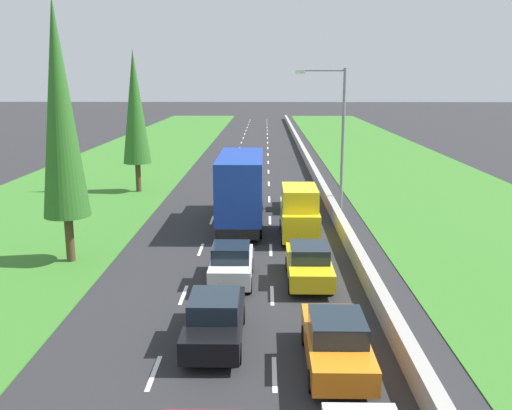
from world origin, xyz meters
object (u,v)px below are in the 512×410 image
object	(u,v)px
yellow_sedan_right_lane	(309,263)
blue_box_truck_centre_lane	(241,187)
orange_hatchback_right_lane	(298,196)
poplar_tree_third	(135,108)
orange_sedan_right_lane	(336,342)
street_light_mast	(338,129)
white_hatchback_centre_lane	(232,264)
yellow_van_right_lane	(299,213)
black_sedan_centre_lane	(215,319)
poplar_tree_second	(60,110)

from	to	relation	value
yellow_sedan_right_lane	blue_box_truck_centre_lane	size ratio (longest dim) A/B	0.48
yellow_sedan_right_lane	orange_hatchback_right_lane	distance (m)	13.58
orange_hatchback_right_lane	poplar_tree_third	bearing A→B (deg)	155.15
orange_sedan_right_lane	blue_box_truck_centre_lane	xyz separation A→B (m)	(-3.48, 16.68, 1.37)
street_light_mast	yellow_sedan_right_lane	bearing A→B (deg)	-101.50
orange_sedan_right_lane	white_hatchback_centre_lane	world-z (taller)	white_hatchback_centre_lane
yellow_van_right_lane	street_light_mast	distance (m)	8.52
black_sedan_centre_lane	poplar_tree_third	distance (m)	26.40
orange_hatchback_right_lane	street_light_mast	bearing A→B (deg)	2.97
poplar_tree_third	white_hatchback_centre_lane	bearing A→B (deg)	-66.93
black_sedan_centre_lane	orange_sedan_right_lane	size ratio (longest dim) A/B	1.00
yellow_van_right_lane	orange_hatchback_right_lane	world-z (taller)	yellow_van_right_lane
orange_sedan_right_lane	white_hatchback_centre_lane	bearing A→B (deg)	116.66
black_sedan_centre_lane	white_hatchback_centre_lane	xyz separation A→B (m)	(0.21, 5.42, 0.02)
black_sedan_centre_lane	orange_sedan_right_lane	xyz separation A→B (m)	(3.70, -1.53, 0.00)
white_hatchback_centre_lane	orange_hatchback_right_lane	bearing A→B (deg)	75.49
white_hatchback_centre_lane	yellow_van_right_lane	world-z (taller)	yellow_van_right_lane
yellow_van_right_lane	black_sedan_centre_lane	bearing A→B (deg)	-105.56
yellow_sedan_right_lane	orange_hatchback_right_lane	size ratio (longest dim) A/B	1.15
poplar_tree_third	blue_box_truck_centre_lane	bearing A→B (deg)	-49.12
orange_sedan_right_lane	white_hatchback_centre_lane	xyz separation A→B (m)	(-3.49, 6.95, 0.02)
poplar_tree_second	poplar_tree_third	xyz separation A→B (m)	(-0.50, 16.50, -0.70)
white_hatchback_centre_lane	blue_box_truck_centre_lane	size ratio (longest dim) A/B	0.41
white_hatchback_centre_lane	yellow_van_right_lane	bearing A→B (deg)	64.84
blue_box_truck_centre_lane	street_light_mast	xyz separation A→B (m)	(6.00, 4.13, 3.05)
yellow_van_right_lane	poplar_tree_second	size ratio (longest dim) A/B	0.41
poplar_tree_second	street_light_mast	xyz separation A→B (m)	(13.67, 11.21, -1.75)
white_hatchback_centre_lane	orange_hatchback_right_lane	distance (m)	14.19
yellow_sedan_right_lane	yellow_van_right_lane	size ratio (longest dim) A/B	0.92
yellow_sedan_right_lane	street_light_mast	size ratio (longest dim) A/B	0.50
black_sedan_centre_lane	blue_box_truck_centre_lane	bearing A→B (deg)	89.18
orange_sedan_right_lane	yellow_sedan_right_lane	size ratio (longest dim) A/B	1.00
orange_sedan_right_lane	white_hatchback_centre_lane	distance (m)	7.78
orange_sedan_right_lane	yellow_sedan_right_lane	world-z (taller)	same
black_sedan_centre_lane	blue_box_truck_centre_lane	size ratio (longest dim) A/B	0.48
yellow_van_right_lane	orange_hatchback_right_lane	distance (m)	6.97
orange_sedan_right_lane	yellow_van_right_lane	world-z (taller)	yellow_van_right_lane
orange_hatchback_right_lane	blue_box_truck_centre_lane	xyz separation A→B (m)	(-3.55, -4.01, 1.35)
white_hatchback_centre_lane	blue_box_truck_centre_lane	world-z (taller)	blue_box_truck_centre_lane
white_hatchback_centre_lane	yellow_sedan_right_lane	distance (m)	3.22
white_hatchback_centre_lane	poplar_tree_third	xyz separation A→B (m)	(-8.16, 19.16, 5.44)
black_sedan_centre_lane	orange_hatchback_right_lane	bearing A→B (deg)	78.88
black_sedan_centre_lane	yellow_sedan_right_lane	size ratio (longest dim) A/B	1.00
blue_box_truck_centre_lane	poplar_tree_third	xyz separation A→B (m)	(-8.17, 9.43, 4.10)
street_light_mast	poplar_tree_third	bearing A→B (deg)	159.50
yellow_sedan_right_lane	poplar_tree_third	world-z (taller)	poplar_tree_third
orange_sedan_right_lane	yellow_van_right_lane	distance (m)	13.77
poplar_tree_second	yellow_sedan_right_lane	bearing A→B (deg)	-12.94
poplar_tree_second	blue_box_truck_centre_lane	bearing A→B (deg)	42.68
black_sedan_centre_lane	poplar_tree_third	size ratio (longest dim) A/B	0.43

